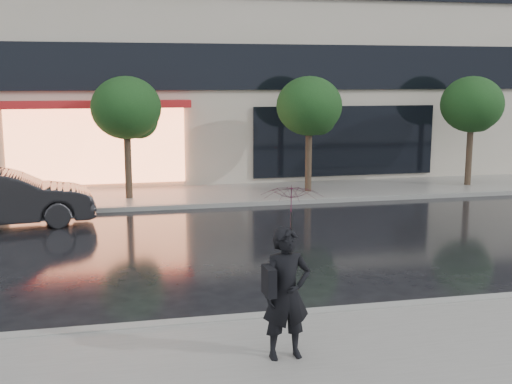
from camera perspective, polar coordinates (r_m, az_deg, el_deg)
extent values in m
plane|color=black|center=(11.86, 4.79, -9.31)|extent=(120.00, 120.00, 0.00)
cube|color=slate|center=(9.02, 11.07, -15.57)|extent=(60.00, 4.50, 0.12)
cube|color=slate|center=(21.55, -3.21, -0.24)|extent=(60.00, 3.50, 0.12)
cube|color=gray|center=(10.95, 6.35, -10.65)|extent=(60.00, 0.25, 0.14)
cube|color=gray|center=(19.85, -2.40, -1.10)|extent=(60.00, 0.25, 0.14)
cube|color=black|center=(22.87, -4.00, 11.03)|extent=(28.00, 0.12, 1.60)
cube|color=#FF8C59|center=(22.73, -13.95, 3.95)|extent=(6.00, 0.10, 2.60)
cube|color=red|center=(22.30, -14.14, 7.56)|extent=(6.40, 0.70, 0.25)
cube|color=black|center=(24.22, 7.90, 4.52)|extent=(7.00, 0.10, 2.60)
cylinder|color=#33261C|center=(20.88, -11.29, 2.14)|extent=(0.22, 0.22, 2.20)
ellipsoid|color=black|center=(20.70, -11.47, 7.35)|extent=(2.20, 2.20, 1.98)
sphere|color=black|center=(20.94, -10.34, 6.32)|extent=(1.20, 1.20, 1.20)
cylinder|color=#33261C|center=(21.81, 4.68, 2.64)|extent=(0.22, 0.22, 2.20)
ellipsoid|color=black|center=(21.65, 4.76, 7.63)|extent=(2.20, 2.20, 1.98)
sphere|color=black|center=(21.98, 5.59, 6.61)|extent=(1.20, 1.20, 1.20)
cylinder|color=#33261C|center=(24.24, 18.40, 2.91)|extent=(0.22, 0.22, 2.20)
ellipsoid|color=black|center=(24.09, 18.65, 7.39)|extent=(2.20, 2.20, 1.98)
sphere|color=black|center=(24.49, 19.17, 6.46)|extent=(1.20, 1.20, 1.20)
imported|color=black|center=(18.35, -21.47, -0.53)|extent=(4.79, 2.12, 1.53)
imported|color=black|center=(8.87, 2.73, -9.01)|extent=(0.70, 0.48, 1.84)
imported|color=#3C0A21|center=(8.59, 3.19, -1.90)|extent=(0.88, 0.90, 0.77)
cylinder|color=black|center=(8.69, 3.16, -4.77)|extent=(0.02, 0.02, 0.92)
cube|color=black|center=(8.66, 1.17, -7.93)|extent=(0.14, 0.35, 0.39)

